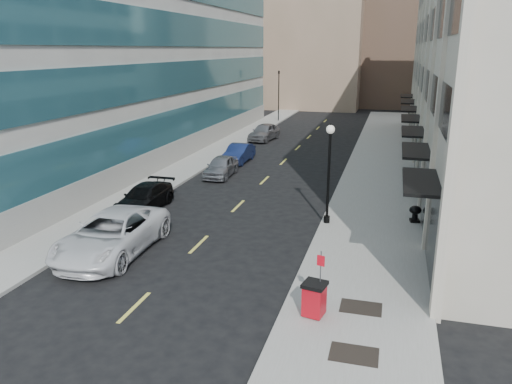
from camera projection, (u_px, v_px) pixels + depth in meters
The scene contains 20 objects.
ground at pixel (103, 338), 15.45m from camera, with size 160.00×160.00×0.00m, color black.
sidewalk_right at pixel (377, 187), 32.03m from camera, with size 5.00×80.00×0.15m, color gray.
sidewalk_left at pixel (177, 173), 35.62m from camera, with size 3.00×80.00×0.15m, color gray.
building_left at pixel (102, 32), 41.77m from camera, with size 16.14×46.00×20.00m.
skyline_tan_near at pixel (319, 12), 75.57m from camera, with size 14.00×18.00×28.00m, color #967862.
skyline_tan_far at pixel (270, 35), 88.22m from camera, with size 12.00×14.00×22.00m, color #967862.
skyline_stone at pixel (473, 38), 69.18m from camera, with size 10.00×14.00×20.00m, color beige.
grate_mid at pixel (354, 354), 14.38m from camera, with size 1.40×1.00×0.01m, color black.
grate_far at pixel (361, 307), 16.98m from camera, with size 1.40×1.00×0.01m, color black.
road_centerline at pixel (252, 192), 31.19m from camera, with size 0.15×68.20×0.01m.
traffic_signal at pixel (279, 74), 59.72m from camera, with size 0.66×0.66×6.98m.
car_white_van at pixel (112, 234), 21.58m from camera, with size 3.01×6.52×1.81m, color silver.
car_black_pickup at pixel (144, 198), 27.59m from camera, with size 1.93×4.75×1.38m, color black.
car_silver_sedan at pixel (221, 166), 34.80m from camera, with size 1.69×4.21×1.43m, color gray.
car_blue_sedan at pixel (239, 153), 39.12m from camera, with size 1.51×4.33×1.43m, color #14214E.
car_grey_sedan at pixel (264, 132), 48.56m from camera, with size 1.94×4.82×1.64m, color slate.
trash_bin at pixel (314, 298), 16.31m from camera, with size 0.86×0.89×1.19m.
lamppost at pixel (329, 165), 24.47m from camera, with size 0.42×0.42×5.07m.
sign_post at pixel (320, 274), 16.16m from camera, with size 0.26×0.10×2.25m.
urn_planter at pixel (415, 212), 25.26m from camera, with size 0.61×0.61×0.84m.
Camera 1 is at (8.21, -11.82, 8.64)m, focal length 35.00 mm.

